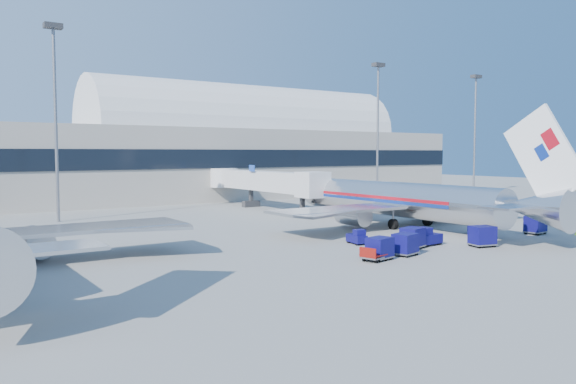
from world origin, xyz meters
TOP-DOWN VIEW (x-y plane):
  - ground at (0.00, 0.00)m, footprint 260.00×260.00m
  - terminal at (-13.60, 55.96)m, footprint 170.00×28.15m
  - airliner_main at (10.00, 4.51)m, footprint 32.00×37.26m
  - jetbridge_near at (7.60, 30.81)m, footprint 4.40×27.50m
  - mast_west at (-20.00, 30.00)m, footprint 2.00×1.20m
  - mast_east at (30.00, 30.00)m, footprint 2.00×1.20m
  - mast_far_east at (55.00, 30.00)m, footprint 2.00×1.20m
  - barrier_near at (18.00, 2.00)m, footprint 3.00×0.55m
  - barrier_mid at (21.30, 2.00)m, footprint 3.00×0.55m
  - barrier_far at (24.60, 2.00)m, footprint 3.00×0.55m
  - tug_lead at (2.55, -5.50)m, footprint 2.54×1.39m
  - tug_right at (12.49, -3.32)m, footprint 2.47×1.82m
  - tug_left at (-1.97, -1.52)m, footprint 1.36×2.19m
  - cart_train_a at (0.30, -5.88)m, footprint 2.30×1.97m
  - cart_train_b at (-2.52, -7.78)m, footprint 2.24×1.90m
  - cart_train_c at (-5.39, -7.96)m, footprint 2.17×1.82m
  - cart_solo_near at (5.89, -8.57)m, footprint 2.33×1.99m
  - cart_solo_far at (16.57, -6.76)m, footprint 2.18×1.74m
  - cart_open_red at (-5.98, -8.09)m, footprint 2.35×1.92m

SIDE VIEW (x-z plane):
  - ground at x=0.00m, z-range 0.00..0.00m
  - cart_open_red at x=-5.98m, z-range 0.12..0.67m
  - barrier_near at x=18.00m, z-range 0.00..0.90m
  - barrier_mid at x=21.30m, z-range 0.00..0.90m
  - barrier_far at x=24.60m, z-range 0.00..0.90m
  - tug_left at x=-1.97m, z-range -0.06..1.27m
  - tug_right at x=12.49m, z-range -0.06..1.39m
  - tug_lead at x=2.55m, z-range -0.07..1.53m
  - cart_train_c at x=-5.39m, z-range 0.06..1.75m
  - cart_train_b at x=-2.52m, z-range 0.06..1.78m
  - cart_train_a at x=0.30m, z-range 0.06..1.81m
  - cart_solo_near at x=5.89m, z-range 0.06..1.83m
  - cart_solo_far at x=16.57m, z-range 0.06..1.86m
  - airliner_main at x=10.00m, z-range -3.11..8.96m
  - jetbridge_near at x=7.60m, z-range 0.80..7.05m
  - terminal at x=-13.60m, z-range -2.98..18.02m
  - mast_west at x=-20.00m, z-range 3.49..26.09m
  - mast_east at x=30.00m, z-range 3.49..26.09m
  - mast_far_east at x=55.00m, z-range 3.49..26.09m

